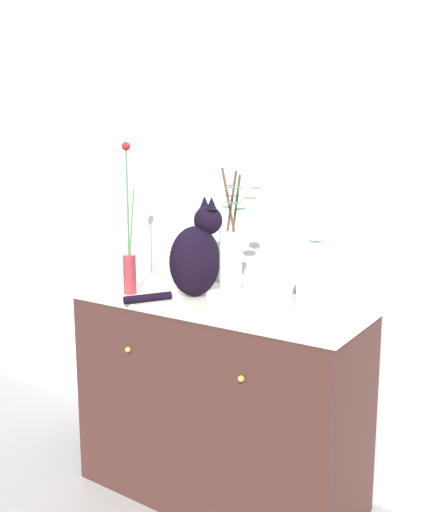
{
  "coord_description": "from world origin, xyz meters",
  "views": [
    {
      "loc": [
        1.17,
        -1.76,
        1.4
      ],
      "look_at": [
        0.0,
        0.0,
        1.05
      ],
      "focal_mm": 37.25,
      "sensor_mm": 36.0,
      "label": 1
    }
  ],
  "objects_px": {
    "vase_glass_clear": "(231,257)",
    "sideboard": "(219,399)",
    "cat_sitting": "(196,255)",
    "bowl_porcelain": "(231,302)",
    "jar_lidded_porcelain": "(315,275)",
    "vase_slim_green": "(129,260)"
  },
  "relations": [
    {
      "from": "jar_lidded_porcelain",
      "to": "bowl_porcelain",
      "type": "bearing_deg",
      "value": -169.36
    },
    {
      "from": "sideboard",
      "to": "vase_glass_clear",
      "type": "xyz_separation_m",
      "value": [
        0.13,
        -0.11,
        0.64
      ]
    },
    {
      "from": "cat_sitting",
      "to": "vase_glass_clear",
      "type": "distance_m",
      "value": 0.26
    },
    {
      "from": "vase_slim_green",
      "to": "jar_lidded_porcelain",
      "type": "xyz_separation_m",
      "value": [
        0.81,
        0.08,
        0.02
      ]
    },
    {
      "from": "bowl_porcelain",
      "to": "jar_lidded_porcelain",
      "type": "height_order",
      "value": "jar_lidded_porcelain"
    },
    {
      "from": "vase_glass_clear",
      "to": "jar_lidded_porcelain",
      "type": "xyz_separation_m",
      "value": [
        0.31,
        0.06,
        -0.04
      ]
    },
    {
      "from": "cat_sitting",
      "to": "bowl_porcelain",
      "type": "height_order",
      "value": "cat_sitting"
    },
    {
      "from": "sideboard",
      "to": "cat_sitting",
      "type": "distance_m",
      "value": 0.62
    },
    {
      "from": "vase_slim_green",
      "to": "vase_glass_clear",
      "type": "relative_size",
      "value": 1.35
    },
    {
      "from": "sideboard",
      "to": "vase_slim_green",
      "type": "distance_m",
      "value": 0.7
    },
    {
      "from": "vase_glass_clear",
      "to": "sideboard",
      "type": "bearing_deg",
      "value": 138.94
    },
    {
      "from": "bowl_porcelain",
      "to": "vase_glass_clear",
      "type": "bearing_deg",
      "value": 60.48
    },
    {
      "from": "bowl_porcelain",
      "to": "jar_lidded_porcelain",
      "type": "xyz_separation_m",
      "value": [
        0.31,
        0.06,
        0.13
      ]
    },
    {
      "from": "sideboard",
      "to": "jar_lidded_porcelain",
      "type": "xyz_separation_m",
      "value": [
        0.44,
        -0.05,
        0.6
      ]
    },
    {
      "from": "sideboard",
      "to": "vase_slim_green",
      "type": "bearing_deg",
      "value": -160.77
    },
    {
      "from": "vase_glass_clear",
      "to": "jar_lidded_porcelain",
      "type": "distance_m",
      "value": 0.32
    },
    {
      "from": "vase_glass_clear",
      "to": "cat_sitting",
      "type": "bearing_deg",
      "value": 156.24
    },
    {
      "from": "sideboard",
      "to": "bowl_porcelain",
      "type": "relative_size",
      "value": 6.52
    },
    {
      "from": "sideboard",
      "to": "jar_lidded_porcelain",
      "type": "distance_m",
      "value": 0.74
    },
    {
      "from": "cat_sitting",
      "to": "jar_lidded_porcelain",
      "type": "bearing_deg",
      "value": -4.95
    },
    {
      "from": "bowl_porcelain",
      "to": "vase_glass_clear",
      "type": "relative_size",
      "value": 0.39
    },
    {
      "from": "sideboard",
      "to": "jar_lidded_porcelain",
      "type": "relative_size",
      "value": 3.41
    }
  ]
}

